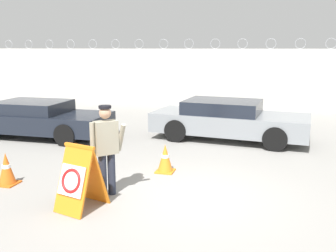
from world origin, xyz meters
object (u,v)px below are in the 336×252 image
parked_car_front_coupe (38,118)px  traffic_cone_near (6,169)px  barricade_sign (79,178)px  parked_car_rear_sedan (228,120)px  traffic_cone_mid (165,158)px  security_guard (106,146)px

parked_car_front_coupe → traffic_cone_near: bearing=-65.1°
barricade_sign → traffic_cone_near: bearing=176.5°
parked_car_front_coupe → parked_car_rear_sedan: parked_car_rear_sedan is taller
traffic_cone_near → parked_car_rear_sedan: (3.97, 5.17, 0.29)m
barricade_sign → parked_car_front_coupe: bearing=145.5°
traffic_cone_near → traffic_cone_mid: (2.96, 1.65, -0.02)m
security_guard → parked_car_front_coupe: (-4.16, 3.91, -0.39)m
security_guard → traffic_cone_mid: (0.70, 1.62, -0.66)m
traffic_cone_mid → parked_car_front_coupe: size_ratio=0.15×
barricade_sign → security_guard: 0.84m
traffic_cone_mid → traffic_cone_near: bearing=-150.8°
parked_car_rear_sedan → parked_car_front_coupe: bearing=-162.6°
barricade_sign → security_guard: (0.21, 0.71, 0.40)m
traffic_cone_mid → parked_car_front_coupe: parked_car_front_coupe is taller
security_guard → traffic_cone_mid: security_guard is taller
security_guard → traffic_cone_near: bearing=134.4°
security_guard → parked_car_rear_sedan: size_ratio=0.36×
traffic_cone_mid → security_guard: bearing=-113.2°
security_guard → parked_car_rear_sedan: 5.43m
traffic_cone_near → parked_car_rear_sedan: 6.53m
traffic_cone_near → barricade_sign: bearing=-18.4°
security_guard → traffic_cone_mid: size_ratio=2.70×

